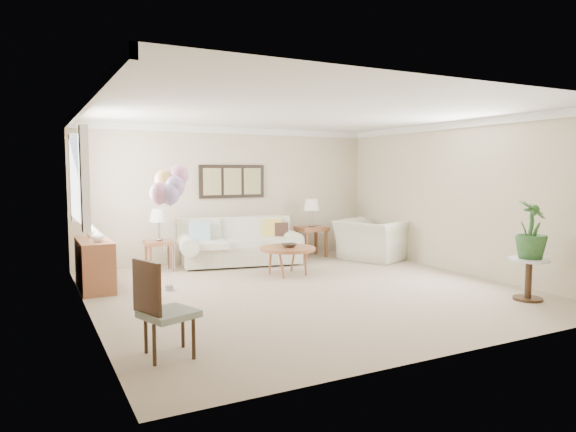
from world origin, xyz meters
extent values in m
plane|color=tan|center=(0.00, 0.00, 0.00)|extent=(6.00, 6.00, 0.00)
cube|color=beige|center=(0.00, 3.00, 1.30)|extent=(6.00, 0.04, 2.60)
cube|color=beige|center=(0.00, -3.00, 1.30)|extent=(6.00, 0.04, 2.60)
cube|color=beige|center=(-3.00, 0.00, 1.30)|extent=(0.04, 6.00, 2.60)
cube|color=beige|center=(3.00, 0.00, 1.30)|extent=(0.04, 6.00, 2.60)
cube|color=white|center=(0.00, 0.00, 2.59)|extent=(6.00, 6.00, 0.02)
cube|color=white|center=(0.00, 2.97, 2.54)|extent=(6.00, 0.06, 0.12)
cube|color=white|center=(-2.97, 0.00, 2.54)|extent=(0.06, 6.00, 0.12)
cube|color=white|center=(2.97, 0.00, 2.54)|extent=(0.06, 6.00, 0.12)
cube|color=white|center=(-2.98, 1.50, 1.65)|extent=(0.04, 1.40, 1.20)
cube|color=white|center=(-2.94, 0.65, 1.65)|extent=(0.10, 0.22, 1.40)
cube|color=white|center=(-2.94, 2.35, 1.65)|extent=(0.10, 0.22, 1.40)
cube|color=black|center=(0.00, 2.97, 1.55)|extent=(1.35, 0.04, 0.65)
cube|color=#8C8C59|center=(-0.42, 2.94, 1.55)|extent=(0.36, 0.02, 0.52)
cube|color=#8C8C59|center=(0.00, 2.94, 1.55)|extent=(0.36, 0.02, 0.52)
cube|color=#8C8C59|center=(0.42, 2.94, 1.55)|extent=(0.36, 0.02, 0.52)
cube|color=beige|center=(-0.08, 2.34, 0.22)|extent=(2.28, 1.25, 0.35)
cube|color=beige|center=(-0.08, 2.66, 0.61)|extent=(2.16, 0.60, 0.54)
cylinder|color=beige|center=(-1.10, 2.34, 0.44)|extent=(0.47, 0.92, 0.31)
cylinder|color=beige|center=(0.95, 2.34, 0.44)|extent=(0.47, 0.92, 0.31)
cube|color=beige|center=(-0.69, 2.29, 0.43)|extent=(0.70, 0.80, 0.12)
cube|color=beige|center=(-0.08, 2.29, 0.43)|extent=(0.70, 0.80, 0.12)
cube|color=beige|center=(0.54, 2.29, 0.43)|extent=(0.70, 0.80, 0.12)
cube|color=#9BC6D3|center=(-0.84, 2.45, 0.65)|extent=(0.37, 0.12, 0.37)
cube|color=#DFBD4C|center=(0.61, 2.45, 0.65)|extent=(0.37, 0.12, 0.37)
cube|color=#3A251C|center=(0.76, 2.38, 0.59)|extent=(0.33, 0.10, 0.33)
cube|color=beige|center=(-0.08, 2.34, 0.02)|extent=(1.96, 0.78, 0.04)
cube|color=#925B3F|center=(-1.58, 2.43, 0.50)|extent=(0.49, 0.45, 0.07)
cube|color=#925B3F|center=(-1.77, 2.25, 0.23)|extent=(0.04, 0.04, 0.46)
cube|color=#925B3F|center=(-1.38, 2.25, 0.23)|extent=(0.04, 0.04, 0.46)
cube|color=#925B3F|center=(-1.77, 2.61, 0.23)|extent=(0.04, 0.04, 0.46)
cube|color=#925B3F|center=(-1.38, 2.61, 0.23)|extent=(0.04, 0.04, 0.46)
cube|color=#925B3F|center=(1.55, 2.53, 0.58)|extent=(0.57, 0.52, 0.08)
cube|color=#925B3F|center=(1.33, 2.32, 0.27)|extent=(0.05, 0.05, 0.54)
cube|color=#925B3F|center=(1.78, 2.32, 0.27)|extent=(0.05, 0.05, 0.54)
cube|color=#925B3F|center=(1.33, 2.74, 0.27)|extent=(0.05, 0.05, 0.54)
cube|color=#925B3F|center=(1.78, 2.74, 0.27)|extent=(0.05, 0.05, 0.54)
cylinder|color=gray|center=(-1.58, 2.43, 0.56)|extent=(0.13, 0.13, 0.06)
cylinder|color=gray|center=(-1.58, 2.43, 0.73)|extent=(0.04, 0.04, 0.28)
cone|color=silver|center=(-1.58, 2.43, 0.99)|extent=(0.32, 0.32, 0.23)
cylinder|color=gray|center=(1.55, 2.53, 0.65)|extent=(0.13, 0.13, 0.06)
cylinder|color=gray|center=(1.55, 2.53, 0.82)|extent=(0.04, 0.04, 0.28)
cone|color=silver|center=(1.55, 2.53, 1.07)|extent=(0.32, 0.32, 0.23)
cylinder|color=brown|center=(0.26, 1.09, 0.45)|extent=(0.94, 0.94, 0.05)
cylinder|color=brown|center=(0.49, 1.31, 0.21)|extent=(0.04, 0.04, 0.42)
cylinder|color=brown|center=(0.04, 1.31, 0.21)|extent=(0.04, 0.04, 0.42)
cylinder|color=brown|center=(0.04, 0.87, 0.21)|extent=(0.04, 0.04, 0.42)
cylinder|color=brown|center=(0.49, 0.87, 0.21)|extent=(0.04, 0.04, 0.42)
imported|color=#2B241B|center=(0.28, 1.06, 0.51)|extent=(0.27, 0.27, 0.06)
imported|color=beige|center=(2.42, 1.66, 0.39)|extent=(1.43, 1.52, 0.79)
cylinder|color=silver|center=(2.40, -1.91, 0.56)|extent=(0.53, 0.53, 0.04)
cylinder|color=#331E13|center=(2.40, -1.91, 0.27)|extent=(0.09, 0.09, 0.53)
cylinder|color=#331E13|center=(2.40, -1.91, 0.00)|extent=(0.39, 0.39, 0.01)
imported|color=#1C521C|center=(2.42, -1.91, 0.97)|extent=(0.57, 0.57, 0.78)
cube|color=gray|center=(-2.48, -1.80, 0.41)|extent=(0.58, 0.58, 0.06)
cylinder|color=#331E13|center=(-2.66, -1.98, 0.19)|extent=(0.04, 0.04, 0.38)
cylinder|color=#331E13|center=(-2.30, -1.98, 0.19)|extent=(0.04, 0.04, 0.38)
cylinder|color=#331E13|center=(-2.66, -1.61, 0.19)|extent=(0.04, 0.04, 0.38)
cylinder|color=#331E13|center=(-2.30, -1.61, 0.19)|extent=(0.04, 0.04, 0.38)
cube|color=#331E13|center=(-2.68, -1.80, 0.68)|extent=(0.18, 0.42, 0.50)
cube|color=#925B3F|center=(-2.76, 1.50, 0.37)|extent=(0.45, 1.20, 0.74)
cube|color=#331E13|center=(-2.75, 1.20, 0.37)|extent=(0.46, 0.02, 0.70)
cube|color=#331E13|center=(-2.75, 1.80, 0.37)|extent=(0.46, 0.02, 0.70)
imported|color=silver|center=(-2.74, 1.20, 0.84)|extent=(0.23, 0.23, 0.19)
imported|color=beige|center=(-2.74, 1.76, 0.84)|extent=(0.21, 0.21, 0.20)
cube|color=gray|center=(-1.81, 0.88, 0.04)|extent=(0.10, 0.10, 0.08)
ellipsoid|color=pink|center=(-1.94, 0.81, 1.44)|extent=(0.28, 0.28, 0.32)
cylinder|color=silver|center=(-1.87, 0.84, 0.68)|extent=(0.01, 0.01, 1.20)
ellipsoid|color=#B094D5|center=(-1.71, 0.82, 1.53)|extent=(0.28, 0.28, 0.32)
cylinder|color=silver|center=(-1.76, 0.85, 0.72)|extent=(0.01, 0.01, 1.29)
ellipsoid|color=#FBC161|center=(-1.81, 1.02, 1.62)|extent=(0.28, 0.28, 0.32)
cylinder|color=silver|center=(-1.81, 0.95, 0.77)|extent=(0.01, 0.01, 1.38)
ellipsoid|color=pink|center=(-1.61, 0.96, 1.69)|extent=(0.28, 0.28, 0.32)
cylinder|color=silver|center=(-1.71, 0.92, 0.81)|extent=(0.01, 0.01, 1.45)
ellipsoid|color=#B094D5|center=(-1.80, 0.77, 1.42)|extent=(0.28, 0.28, 0.32)
cylinder|color=silver|center=(-1.80, 0.83, 0.67)|extent=(0.01, 0.01, 1.18)
camera|label=1|loc=(-3.64, -6.52, 1.75)|focal=32.00mm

